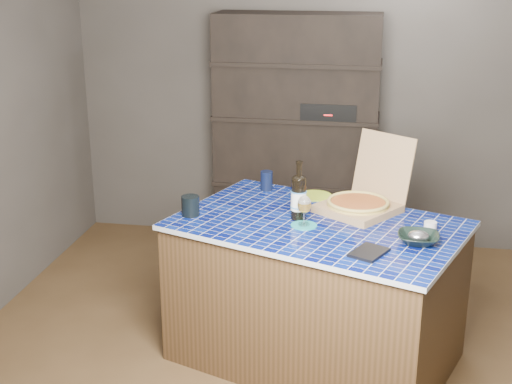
% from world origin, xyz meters
% --- Properties ---
extents(room, '(3.50, 3.50, 3.50)m').
position_xyz_m(room, '(0.00, 0.00, 1.25)').
color(room, brown).
rests_on(room, ground).
extents(shelving_unit, '(1.20, 0.41, 1.80)m').
position_xyz_m(shelving_unit, '(0.00, 1.53, 0.90)').
color(shelving_unit, black).
rests_on(shelving_unit, floor).
extents(kitchen_island, '(1.74, 1.41, 0.82)m').
position_xyz_m(kitchen_island, '(0.32, -0.08, 0.41)').
color(kitchen_island, '#4D331E').
rests_on(kitchen_island, floor).
extents(pizza_box, '(0.57, 0.59, 0.41)m').
position_xyz_m(pizza_box, '(0.53, 0.15, 0.88)').
color(pizza_box, '#9A804F').
rests_on(pizza_box, kitchen_island).
extents(mead_bottle, '(0.09, 0.09, 0.33)m').
position_xyz_m(mead_bottle, '(0.20, -0.03, 0.95)').
color(mead_bottle, black).
rests_on(mead_bottle, kitchen_island).
extents(teal_trivet, '(0.14, 0.14, 0.01)m').
position_xyz_m(teal_trivet, '(0.25, -0.13, 0.83)').
color(teal_trivet, teal).
rests_on(teal_trivet, kitchen_island).
extents(wine_glass, '(0.07, 0.07, 0.16)m').
position_xyz_m(wine_glass, '(0.25, -0.13, 0.94)').
color(wine_glass, white).
rests_on(wine_glass, teal_trivet).
extents(tumbler, '(0.10, 0.10, 0.11)m').
position_xyz_m(tumbler, '(-0.39, -0.08, 0.88)').
color(tumbler, black).
rests_on(tumbler, kitchen_island).
extents(dvd_case, '(0.21, 0.23, 0.02)m').
position_xyz_m(dvd_case, '(0.60, -0.45, 0.83)').
color(dvd_case, black).
rests_on(dvd_case, kitchen_island).
extents(bowl, '(0.21, 0.21, 0.05)m').
position_xyz_m(bowl, '(0.84, -0.27, 0.85)').
color(bowl, black).
rests_on(bowl, kitchen_island).
extents(foil_contents, '(0.11, 0.09, 0.05)m').
position_xyz_m(foil_contents, '(0.84, -0.27, 0.86)').
color(foil_contents, '#B3B3BF').
rests_on(foil_contents, bowl).
extents(white_jar, '(0.07, 0.07, 0.06)m').
position_xyz_m(white_jar, '(0.90, -0.11, 0.85)').
color(white_jar, white).
rests_on(white_jar, kitchen_island).
extents(navy_cup, '(0.07, 0.07, 0.12)m').
position_xyz_m(navy_cup, '(-0.05, 0.44, 0.88)').
color(navy_cup, black).
rests_on(navy_cup, kitchen_island).
extents(green_trivet, '(0.20, 0.20, 0.01)m').
position_xyz_m(green_trivet, '(0.26, 0.37, 0.83)').
color(green_trivet, '#A7C42A').
rests_on(green_trivet, kitchen_island).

